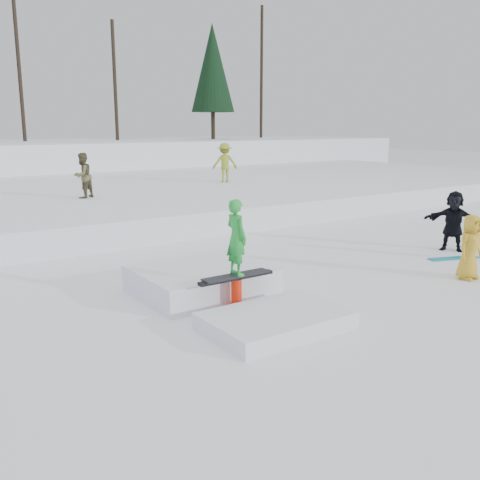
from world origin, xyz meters
TOP-DOWN VIEW (x-y plane):
  - ground at (0.00, 0.00)m, footprint 120.00×120.00m
  - snow_midrise at (0.00, 16.00)m, footprint 50.00×18.00m
  - treeline at (6.18, 28.28)m, footprint 40.24×4.22m
  - walker_olive at (0.75, 12.50)m, footprint 1.01×0.95m
  - walker_ygreen at (8.11, 14.28)m, footprint 1.35×1.10m
  - spectator_yellow at (5.29, -0.20)m, footprint 0.74×0.50m
  - spectator_dark at (7.49, 1.72)m, footprint 1.19×1.59m
  - loose_board_teal at (6.69, 1.09)m, footprint 1.41×0.73m
  - jib_rail_feature at (-0.22, 1.65)m, footprint 2.60×4.40m

SIDE VIEW (x-z plane):
  - ground at x=0.00m, z-range 0.00..0.00m
  - loose_board_teal at x=6.69m, z-range 0.00..0.03m
  - jib_rail_feature at x=-0.22m, z-range -0.75..1.36m
  - snow_midrise at x=0.00m, z-range 0.00..0.80m
  - spectator_yellow at x=5.29m, z-range 0.00..1.48m
  - spectator_dark at x=7.49m, z-range 0.00..1.67m
  - walker_olive at x=0.75m, z-range 0.80..2.45m
  - walker_ygreen at x=8.11m, z-range 0.80..2.62m
  - treeline at x=6.18m, z-range 2.20..12.70m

